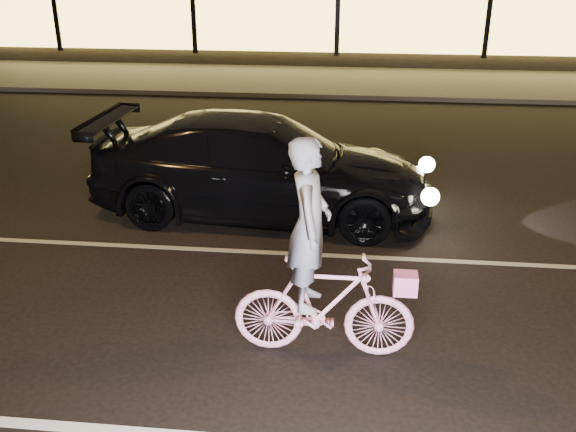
# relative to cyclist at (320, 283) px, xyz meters

# --- Properties ---
(ground) EXTENTS (90.00, 90.00, 0.00)m
(ground) POSITION_rel_cyclist_xyz_m (-0.38, 0.17, -0.81)
(ground) COLOR black
(ground) RESTS_ON ground
(lane_stripe_far) EXTENTS (60.00, 0.10, 0.01)m
(lane_stripe_far) POSITION_rel_cyclist_xyz_m (-0.38, 2.17, -0.80)
(lane_stripe_far) COLOR gray
(lane_stripe_far) RESTS_ON ground
(sidewalk) EXTENTS (30.00, 4.00, 0.12)m
(sidewalk) POSITION_rel_cyclist_xyz_m (-0.38, 13.17, -0.75)
(sidewalk) COLOR #383533
(sidewalk) RESTS_ON ground
(cyclist) EXTENTS (1.80, 0.62, 2.27)m
(cyclist) POSITION_rel_cyclist_xyz_m (0.00, 0.00, 0.00)
(cyclist) COLOR #F03697
(cyclist) RESTS_ON ground
(sedan) EXTENTS (5.21, 2.36, 1.48)m
(sedan) POSITION_rel_cyclist_xyz_m (-1.08, 3.54, -0.07)
(sedan) COLOR black
(sedan) RESTS_ON ground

